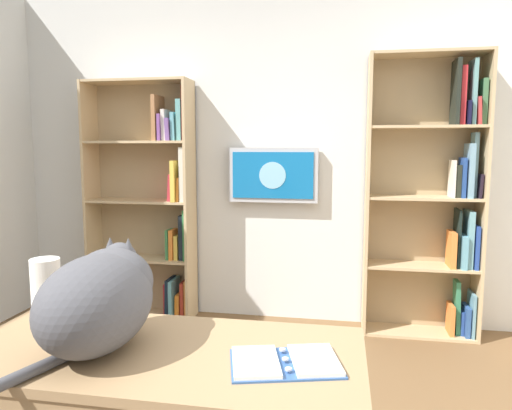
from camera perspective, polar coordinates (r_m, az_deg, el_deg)
name	(u,v)px	position (r m, az deg, el deg)	size (l,w,h in m)	color
wall_back	(277,156)	(3.89, 2.60, 5.88)	(4.52, 0.06, 2.70)	silver
bookshelf_left	(437,197)	(3.77, 20.96, 0.90)	(0.84, 0.28, 2.10)	tan
bookshelf_right	(153,203)	(4.02, -12.30, 0.29)	(0.89, 0.28, 1.96)	tan
wall_mounted_tv	(273,175)	(3.81, 2.08, 3.63)	(0.72, 0.07, 0.44)	#B7B7BC
desk	(159,390)	(1.68, -11.67, -20.97)	(1.32, 0.62, 0.77)	#A37F56
cat	(101,297)	(1.65, -18.20, -10.46)	(0.33, 0.62, 0.34)	#4C4C51
open_binder	(285,362)	(1.51, 3.55, -18.37)	(0.38, 0.30, 0.02)	#335999
paper_towel_roll	(46,289)	(2.00, -24.00, -9.21)	(0.11, 0.11, 0.23)	white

